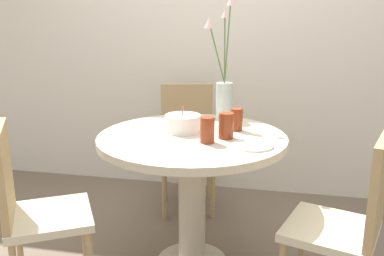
% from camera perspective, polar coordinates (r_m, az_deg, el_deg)
% --- Properties ---
extents(wall_back, '(8.00, 0.05, 2.60)m').
position_cam_1_polar(wall_back, '(3.36, 4.30, 13.25)').
color(wall_back, silver).
rests_on(wall_back, ground_plane).
extents(dining_table, '(1.00, 1.00, 0.78)m').
position_cam_1_polar(dining_table, '(2.32, 0.00, -5.15)').
color(dining_table, beige).
rests_on(dining_table, ground_plane).
extents(chair_left_flank, '(0.49, 0.49, 0.90)m').
position_cam_1_polar(chair_left_flank, '(3.13, -0.64, -1.56)').
color(chair_left_flank, beige).
rests_on(chair_left_flank, ground_plane).
extents(chair_far_back, '(0.55, 0.55, 0.90)m').
position_cam_1_polar(chair_far_back, '(2.25, -20.67, -9.39)').
color(chair_far_back, beige).
rests_on(chair_far_back, ground_plane).
extents(chair_right_flank, '(0.50, 0.50, 0.90)m').
position_cam_1_polar(chair_right_flank, '(2.10, 20.33, -11.13)').
color(chair_right_flank, beige).
rests_on(chair_right_flank, ground_plane).
extents(birthday_cake, '(0.19, 0.19, 0.14)m').
position_cam_1_polar(birthday_cake, '(2.33, -1.23, 0.64)').
color(birthday_cake, white).
rests_on(birthday_cake, dining_table).
extents(flower_vase, '(0.16, 0.16, 0.72)m').
position_cam_1_polar(flower_vase, '(2.57, 4.20, 5.33)').
color(flower_vase, '#B2C6C1').
rests_on(flower_vase, dining_table).
extents(side_plate, '(0.20, 0.20, 0.01)m').
position_cam_1_polar(side_plate, '(2.10, 8.12, -2.30)').
color(side_plate, white).
rests_on(side_plate, dining_table).
extents(drink_glass_0, '(0.08, 0.08, 0.13)m').
position_cam_1_polar(drink_glass_0, '(2.20, 4.56, 0.32)').
color(drink_glass_0, maroon).
rests_on(drink_glass_0, dining_table).
extents(drink_glass_1, '(0.07, 0.07, 0.13)m').
position_cam_1_polar(drink_glass_1, '(2.12, 2.05, -0.26)').
color(drink_glass_1, maroon).
rests_on(drink_glass_1, dining_table).
extents(drink_glass_2, '(0.07, 0.07, 0.12)m').
position_cam_1_polar(drink_glass_2, '(2.36, 5.97, 1.14)').
color(drink_glass_2, maroon).
rests_on(drink_glass_2, dining_table).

